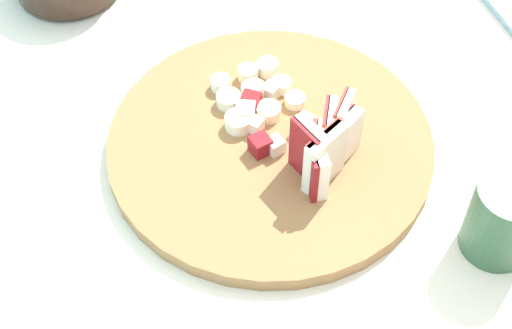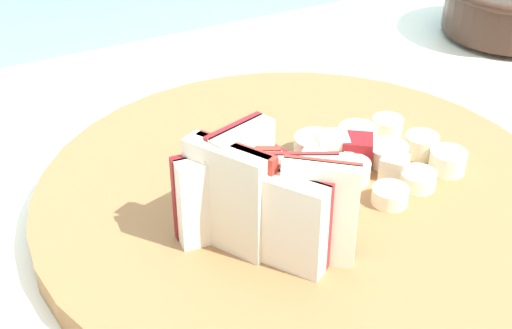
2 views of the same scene
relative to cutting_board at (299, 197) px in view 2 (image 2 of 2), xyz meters
The scene contains 5 objects.
tile_backsplash 0.38m from the cutting_board, 101.41° to the left, with size 2.40×0.04×1.45m, color #6BADC6.
cutting_board is the anchor object (origin of this frame).
apple_wedge_fan 0.08m from the cutting_board, 144.49° to the right, with size 0.08×0.08×0.07m.
apple_dice_pile 0.03m from the cutting_board, ahead, with size 0.10×0.08×0.02m.
banana_slice_rows 0.06m from the cutting_board, ahead, with size 0.10×0.10×0.02m.
Camera 2 is at (-0.14, -0.30, 1.17)m, focal length 50.16 mm.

